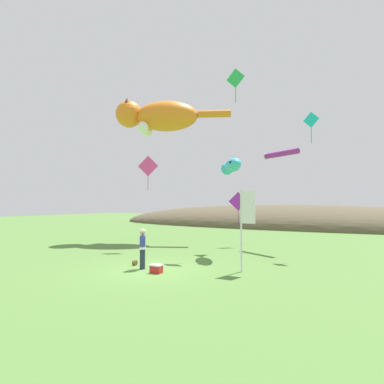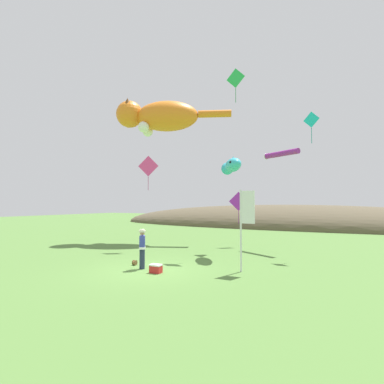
{
  "view_description": "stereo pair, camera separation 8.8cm",
  "coord_description": "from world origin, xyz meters",
  "px_view_note": "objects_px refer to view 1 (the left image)",
  "views": [
    {
      "loc": [
        8.04,
        -10.72,
        2.93
      ],
      "look_at": [
        0.0,
        4.0,
        3.57
      ],
      "focal_mm": 28.0,
      "sensor_mm": 36.0,
      "label": 1
    },
    {
      "loc": [
        8.11,
        -10.68,
        2.93
      ],
      "look_at": [
        0.0,
        4.0,
        3.57
      ],
      "focal_mm": 28.0,
      "sensor_mm": 36.0,
      "label": 2
    }
  ],
  "objects_px": {
    "festival_banner_pole": "(245,218)",
    "kite_fish_windsock": "(232,166)",
    "kite_diamond_pink": "(148,166)",
    "kite_diamond_green": "(235,79)",
    "kite_diamond_teal": "(311,120)",
    "festival_attendant": "(143,248)",
    "kite_giant_cat": "(159,117)",
    "kite_diamond_violet": "(238,202)",
    "kite_spool": "(135,263)",
    "picnic_cooler": "(156,269)",
    "kite_tube_streamer": "(281,154)"
  },
  "relations": [
    {
      "from": "kite_fish_windsock",
      "to": "kite_diamond_green",
      "type": "relative_size",
      "value": 1.35
    },
    {
      "from": "kite_fish_windsock",
      "to": "kite_diamond_pink",
      "type": "xyz_separation_m",
      "value": [
        -5.48,
        -0.74,
        0.21
      ]
    },
    {
      "from": "festival_banner_pole",
      "to": "kite_diamond_pink",
      "type": "xyz_separation_m",
      "value": [
        -7.57,
        3.19,
        3.04
      ]
    },
    {
      "from": "kite_diamond_teal",
      "to": "kite_diamond_green",
      "type": "height_order",
      "value": "kite_diamond_green"
    },
    {
      "from": "kite_diamond_pink",
      "to": "kite_giant_cat",
      "type": "bearing_deg",
      "value": 116.74
    },
    {
      "from": "kite_diamond_teal",
      "to": "picnic_cooler",
      "type": "bearing_deg",
      "value": -124.54
    },
    {
      "from": "picnic_cooler",
      "to": "kite_tube_streamer",
      "type": "relative_size",
      "value": 0.2
    },
    {
      "from": "kite_giant_cat",
      "to": "kite_diamond_green",
      "type": "height_order",
      "value": "kite_giant_cat"
    },
    {
      "from": "kite_diamond_pink",
      "to": "kite_diamond_green",
      "type": "xyz_separation_m",
      "value": [
        5.51,
        1.33,
        5.15
      ]
    },
    {
      "from": "kite_spool",
      "to": "kite_giant_cat",
      "type": "distance_m",
      "value": 13.66
    },
    {
      "from": "picnic_cooler",
      "to": "kite_fish_windsock",
      "type": "xyz_separation_m",
      "value": [
        1.16,
        5.85,
        4.95
      ]
    },
    {
      "from": "picnic_cooler",
      "to": "kite_giant_cat",
      "type": "height_order",
      "value": "kite_giant_cat"
    },
    {
      "from": "kite_diamond_violet",
      "to": "picnic_cooler",
      "type": "bearing_deg",
      "value": -91.8
    },
    {
      "from": "kite_diamond_violet",
      "to": "kite_diamond_pink",
      "type": "height_order",
      "value": "kite_diamond_pink"
    },
    {
      "from": "kite_diamond_green",
      "to": "kite_diamond_pink",
      "type": "bearing_deg",
      "value": -166.45
    },
    {
      "from": "kite_diamond_teal",
      "to": "kite_diamond_violet",
      "type": "relative_size",
      "value": 0.82
    },
    {
      "from": "picnic_cooler",
      "to": "kite_diamond_green",
      "type": "height_order",
      "value": "kite_diamond_green"
    },
    {
      "from": "festival_attendant",
      "to": "festival_banner_pole",
      "type": "distance_m",
      "value": 4.73
    },
    {
      "from": "festival_banner_pole",
      "to": "kite_diamond_violet",
      "type": "relative_size",
      "value": 1.58
    },
    {
      "from": "kite_giant_cat",
      "to": "kite_diamond_pink",
      "type": "relative_size",
      "value": 3.85
    },
    {
      "from": "festival_attendant",
      "to": "picnic_cooler",
      "type": "bearing_deg",
      "value": -18.17
    },
    {
      "from": "kite_fish_windsock",
      "to": "kite_diamond_violet",
      "type": "xyz_separation_m",
      "value": [
        -0.87,
        3.45,
        -2.07
      ]
    },
    {
      "from": "kite_diamond_violet",
      "to": "kite_diamond_pink",
      "type": "distance_m",
      "value": 6.63
    },
    {
      "from": "festival_banner_pole",
      "to": "picnic_cooler",
      "type": "bearing_deg",
      "value": -149.53
    },
    {
      "from": "kite_giant_cat",
      "to": "kite_diamond_teal",
      "type": "bearing_deg",
      "value": -7.15
    },
    {
      "from": "kite_fish_windsock",
      "to": "kite_tube_streamer",
      "type": "bearing_deg",
      "value": 59.8
    },
    {
      "from": "kite_spool",
      "to": "kite_diamond_teal",
      "type": "bearing_deg",
      "value": 44.26
    },
    {
      "from": "kite_tube_streamer",
      "to": "kite_diamond_green",
      "type": "bearing_deg",
      "value": -124.46
    },
    {
      "from": "picnic_cooler",
      "to": "kite_fish_windsock",
      "type": "relative_size",
      "value": 0.18
    },
    {
      "from": "kite_giant_cat",
      "to": "kite_diamond_green",
      "type": "xyz_separation_m",
      "value": [
        7.55,
        -2.72,
        0.57
      ]
    },
    {
      "from": "kite_giant_cat",
      "to": "festival_banner_pole",
      "type": "bearing_deg",
      "value": -36.96
    },
    {
      "from": "festival_banner_pole",
      "to": "kite_giant_cat",
      "type": "distance_m",
      "value": 14.24
    },
    {
      "from": "kite_giant_cat",
      "to": "kite_diamond_pink",
      "type": "bearing_deg",
      "value": -63.26
    },
    {
      "from": "kite_tube_streamer",
      "to": "kite_diamond_pink",
      "type": "distance_m",
      "value": 8.67
    },
    {
      "from": "kite_giant_cat",
      "to": "kite_diamond_pink",
      "type": "xyz_separation_m",
      "value": [
        2.04,
        -4.05,
        -4.58
      ]
    },
    {
      "from": "kite_tube_streamer",
      "to": "kite_diamond_teal",
      "type": "height_order",
      "value": "kite_diamond_teal"
    },
    {
      "from": "kite_diamond_green",
      "to": "festival_attendant",
      "type": "bearing_deg",
      "value": -109.72
    },
    {
      "from": "festival_attendant",
      "to": "kite_diamond_pink",
      "type": "relative_size",
      "value": 0.79
    },
    {
      "from": "festival_attendant",
      "to": "picnic_cooler",
      "type": "height_order",
      "value": "festival_attendant"
    },
    {
      "from": "festival_attendant",
      "to": "kite_fish_windsock",
      "type": "height_order",
      "value": "kite_fish_windsock"
    },
    {
      "from": "kite_fish_windsock",
      "to": "kite_diamond_teal",
      "type": "distance_m",
      "value": 5.2
    },
    {
      "from": "festival_attendant",
      "to": "picnic_cooler",
      "type": "relative_size",
      "value": 3.51
    },
    {
      "from": "kite_fish_windsock",
      "to": "kite_diamond_green",
      "type": "height_order",
      "value": "kite_diamond_green"
    },
    {
      "from": "festival_banner_pole",
      "to": "kite_diamond_green",
      "type": "xyz_separation_m",
      "value": [
        -2.06,
        4.51,
        8.19
      ]
    },
    {
      "from": "festival_banner_pole",
      "to": "kite_fish_windsock",
      "type": "xyz_separation_m",
      "value": [
        -2.09,
        3.93,
        2.83
      ]
    },
    {
      "from": "picnic_cooler",
      "to": "kite_diamond_violet",
      "type": "relative_size",
      "value": 0.23
    },
    {
      "from": "festival_attendant",
      "to": "kite_diamond_green",
      "type": "xyz_separation_m",
      "value": [
        2.19,
        6.11,
        9.53
      ]
    },
    {
      "from": "kite_diamond_green",
      "to": "picnic_cooler",
      "type": "bearing_deg",
      "value": -100.59
    },
    {
      "from": "picnic_cooler",
      "to": "kite_giant_cat",
      "type": "xyz_separation_m",
      "value": [
        -6.35,
        9.15,
        9.73
      ]
    },
    {
      "from": "picnic_cooler",
      "to": "kite_diamond_teal",
      "type": "xyz_separation_m",
      "value": [
        5.29,
        7.69,
        7.51
      ]
    }
  ]
}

